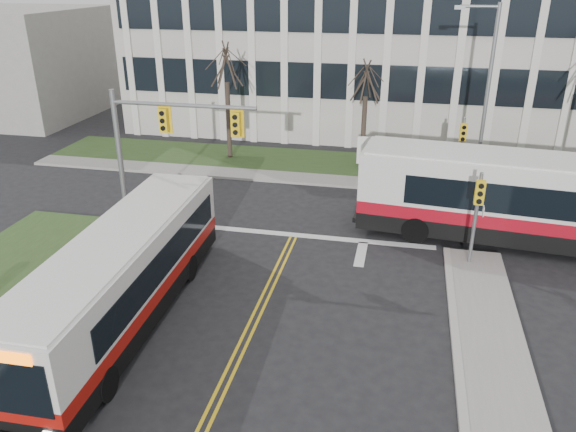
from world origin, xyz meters
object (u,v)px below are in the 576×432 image
at_px(directory_sign, 370,151).
at_px(streetlight, 485,88).
at_px(newspaper_box_blue, 69,282).
at_px(bus_main, 123,279).
at_px(bus_cross, 529,203).

bearing_deg(directory_sign, streetlight, -13.23).
bearing_deg(newspaper_box_blue, bus_main, -1.78).
height_order(bus_cross, newspaper_box_blue, bus_cross).
xyz_separation_m(streetlight, directory_sign, (-5.53, 1.30, -4.02)).
bearing_deg(bus_cross, bus_main, -51.59).
bearing_deg(bus_main, newspaper_box_blue, 158.41).
height_order(streetlight, directory_sign, streetlight).
xyz_separation_m(directory_sign, newspaper_box_blue, (-9.30, -15.73, -0.70)).
bearing_deg(directory_sign, bus_main, -111.52).
bearing_deg(newspaper_box_blue, streetlight, 62.68).
relative_size(streetlight, bus_cross, 0.67).
relative_size(directory_sign, bus_cross, 0.15).
xyz_separation_m(bus_cross, newspaper_box_blue, (-16.35, -7.73, -1.35)).
bearing_deg(bus_main, streetlight, 50.48).
xyz_separation_m(streetlight, newspaper_box_blue, (-14.83, -14.43, -4.72)).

